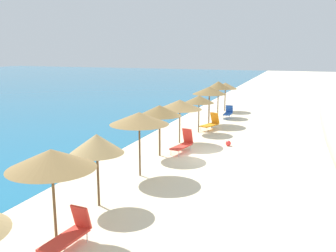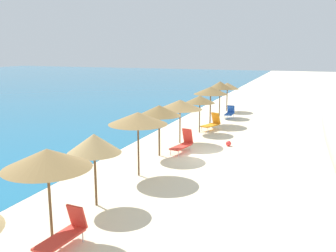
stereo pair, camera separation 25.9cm
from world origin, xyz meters
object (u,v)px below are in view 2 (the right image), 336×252
beach_umbrella_5 (159,111)px  beach_ball (229,143)px  beach_umbrella_2 (47,159)px  beach_umbrella_3 (94,144)px  lounge_chair_4 (230,113)px  beach_umbrella_8 (211,91)px  lounge_chair_1 (212,123)px  lounge_chair_0 (183,143)px  lounge_chair_3 (65,233)px  beach_umbrella_7 (200,99)px  beach_umbrella_6 (180,105)px  beach_umbrella_10 (227,86)px  beach_umbrella_9 (220,85)px  beach_umbrella_4 (138,118)px

beach_umbrella_5 → beach_ball: 4.95m
beach_umbrella_2 → beach_umbrella_5: 9.58m
beach_umbrella_3 → lounge_chair_4: size_ratio=1.88×
beach_umbrella_8 → lounge_chair_1: bearing=-161.8°
beach_umbrella_5 → lounge_chair_0: size_ratio=1.51×
lounge_chair_0 → lounge_chair_3: size_ratio=1.03×
beach_umbrella_2 → lounge_chair_0: 10.88m
beach_umbrella_7 → beach_umbrella_6: bearing=175.3°
beach_umbrella_6 → lounge_chair_1: bearing=-11.1°
beach_umbrella_5 → lounge_chair_4: beach_umbrella_5 is taller
beach_umbrella_6 → beach_umbrella_8: 6.20m
lounge_chair_0 → beach_umbrella_8: bearing=-75.1°
beach_umbrella_6 → beach_umbrella_8: size_ratio=0.93×
beach_umbrella_10 → lounge_chair_4: bearing=-164.1°
beach_umbrella_7 → lounge_chair_0: 5.40m
beach_umbrella_9 → beach_ball: size_ratio=9.25×
lounge_chair_4 → beach_ball: size_ratio=4.46×
beach_umbrella_6 → lounge_chair_4: 9.41m
beach_umbrella_2 → beach_umbrella_3: beach_umbrella_2 is taller
beach_umbrella_3 → beach_umbrella_9: beach_umbrella_9 is taller
beach_ball → lounge_chair_3: bearing=171.4°
beach_umbrella_5 → beach_umbrella_10: (15.63, -0.20, -0.15)m
beach_umbrella_10 → beach_ball: 12.86m
beach_ball → beach_umbrella_5: bearing=137.5°
beach_umbrella_5 → beach_ball: (3.26, -2.98, -2.24)m
lounge_chair_1 → lounge_chair_0: bearing=110.3°
beach_umbrella_2 → beach_umbrella_6: bearing=1.9°
lounge_chair_0 → lounge_chair_1: bearing=-79.6°
beach_umbrella_2 → lounge_chair_4: 21.78m
beach_umbrella_2 → lounge_chair_3: (-0.08, -0.51, -2.09)m
beach_umbrella_9 → lounge_chair_3: beach_umbrella_9 is taller
beach_umbrella_9 → beach_umbrella_10: (3.02, 0.04, -0.33)m
beach_umbrella_2 → lounge_chair_1: 16.95m
beach_umbrella_3 → beach_umbrella_7: beach_umbrella_3 is taller
beach_umbrella_2 → beach_ball: bearing=-10.8°
beach_umbrella_2 → beach_umbrella_9: bearing=0.8°
beach_umbrella_5 → beach_umbrella_8: 9.14m
beach_umbrella_4 → lounge_chair_1: 10.74m
beach_umbrella_3 → lounge_chair_1: size_ratio=1.56×
lounge_chair_1 → beach_ball: lounge_chair_1 is taller
beach_umbrella_3 → lounge_chair_4: bearing=-2.8°
beach_umbrella_8 → lounge_chair_4: bearing=-16.1°
beach_umbrella_10 → lounge_chair_1: bearing=-174.7°
beach_umbrella_6 → lounge_chair_1: (4.31, -0.85, -1.83)m
beach_umbrella_4 → lounge_chair_4: (15.37, -0.87, -2.13)m
beach_umbrella_4 → beach_umbrella_9: size_ratio=0.98×
lounge_chair_4 → beach_umbrella_2: bearing=87.5°
beach_umbrella_4 → lounge_chair_4: size_ratio=2.04×
beach_umbrella_3 → lounge_chair_1: 14.14m
beach_ball → lounge_chair_1: bearing=26.7°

